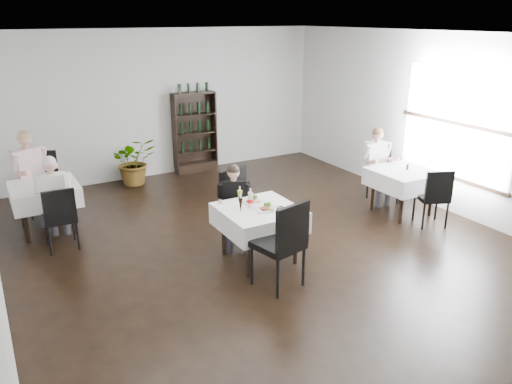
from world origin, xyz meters
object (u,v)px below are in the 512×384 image
potted_tree (134,161)px  diner_main (234,200)px  wine_shelf (195,133)px  main_table (259,218)px

potted_tree → diner_main: (0.42, -3.55, 0.24)m
wine_shelf → potted_tree: wine_shelf is taller
wine_shelf → diner_main: size_ratio=1.41×
wine_shelf → main_table: 4.41m
wine_shelf → potted_tree: 1.48m
main_table → diner_main: bearing=99.6°
main_table → diner_main: (-0.09, 0.56, 0.10)m
potted_tree → wine_shelf: bearing=8.5°
main_table → diner_main: 0.57m
wine_shelf → diner_main: bearing=-104.8°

